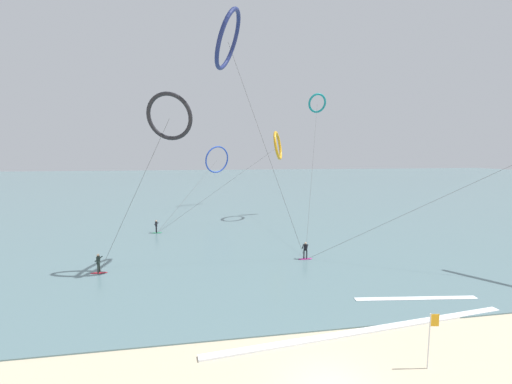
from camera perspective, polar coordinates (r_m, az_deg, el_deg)
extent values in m
cube|color=slate|center=(117.56, -6.89, 1.57)|extent=(400.00, 200.00, 0.08)
ellipsoid|color=#CC288E|center=(32.77, 8.60, -11.46)|extent=(1.40, 0.40, 0.06)
cylinder|color=black|center=(32.61, 8.85, -10.76)|extent=(0.12, 0.12, 0.80)
cylinder|color=black|center=(32.67, 8.37, -10.72)|extent=(0.12, 0.12, 0.80)
cube|color=black|center=(32.44, 8.63, -9.54)|extent=(0.38, 0.34, 0.62)
sphere|color=tan|center=(32.32, 8.64, -8.83)|extent=(0.22, 0.22, 0.22)
cylinder|color=black|center=(32.48, 8.95, -9.43)|extent=(0.34, 0.47, 0.39)
cylinder|color=black|center=(32.58, 8.19, -9.37)|extent=(0.34, 0.47, 0.39)
ellipsoid|color=#199351|center=(44.55, -16.99, -6.82)|extent=(1.40, 0.40, 0.06)
cylinder|color=black|center=(44.32, -16.97, -6.32)|extent=(0.12, 0.12, 0.80)
cylinder|color=black|center=(44.59, -17.04, -6.25)|extent=(0.12, 0.12, 0.80)
cube|color=black|center=(44.30, -17.03, -5.39)|extent=(0.30, 0.37, 0.62)
sphere|color=tan|center=(44.22, -17.05, -4.85)|extent=(0.22, 0.22, 0.22)
cylinder|color=black|center=(44.20, -16.96, -5.35)|extent=(0.50, 0.25, 0.39)
cylinder|color=black|center=(44.62, -17.08, -5.24)|extent=(0.50, 0.25, 0.39)
ellipsoid|color=red|center=(31.85, -25.73, -12.59)|extent=(1.40, 0.40, 0.06)
cylinder|color=#1E2823|center=(31.60, -25.87, -11.93)|extent=(0.12, 0.12, 0.80)
cylinder|color=#1E2823|center=(31.84, -25.67, -11.78)|extent=(0.12, 0.12, 0.80)
cube|color=#1E2823|center=(31.51, -25.83, -10.63)|extent=(0.24, 0.34, 0.62)
sphere|color=tan|center=(31.39, -25.87, -9.89)|extent=(0.22, 0.22, 0.22)
cylinder|color=#1E2823|center=(31.41, -25.93, -10.59)|extent=(0.51, 0.15, 0.39)
cylinder|color=#1E2823|center=(31.80, -25.62, -10.37)|extent=(0.51, 0.15, 0.39)
torus|color=black|center=(28.33, -14.90, 12.62)|extent=(4.22, 2.66, 3.89)
cylinder|color=#3F3F3F|center=(29.26, -20.62, -1.01)|extent=(6.36, 0.86, 13.14)
torus|color=teal|center=(56.32, 10.65, 15.01)|extent=(3.31, 1.61, 3.15)
cylinder|color=#3F3F3F|center=(43.44, 9.88, 5.15)|extent=(9.18, 22.80, 18.42)
torus|color=orange|center=(51.33, 3.83, 8.09)|extent=(2.83, 4.62, 4.52)
cylinder|color=#3F3F3F|center=(46.77, -5.85, 0.99)|extent=(17.73, 6.97, 11.39)
torus|color=navy|center=(30.58, -4.92, 24.98)|extent=(3.39, 5.51, 4.92)
cylinder|color=#3F3F3F|center=(29.89, 2.33, 5.88)|extent=(7.42, 0.69, 19.71)
cylinder|color=#3F3F3F|center=(32.56, 27.89, -1.78)|extent=(19.80, 8.11, 11.85)
torus|color=#2647B7|center=(65.54, -6.82, 5.64)|extent=(5.32, 4.03, 5.40)
cylinder|color=#3F3F3F|center=(54.54, -10.92, 0.47)|extent=(9.05, 22.48, 9.06)
cylinder|color=silver|center=(18.94, 27.95, -22.02)|extent=(0.06, 0.06, 2.77)
cube|color=orange|center=(18.60, 28.70, -19.03)|extent=(0.44, 0.10, 0.60)
cube|color=white|center=(21.56, 18.89, -21.91)|extent=(19.41, 2.55, 0.12)
cube|color=white|center=(26.78, 26.13, -16.41)|extent=(8.71, 1.60, 0.12)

